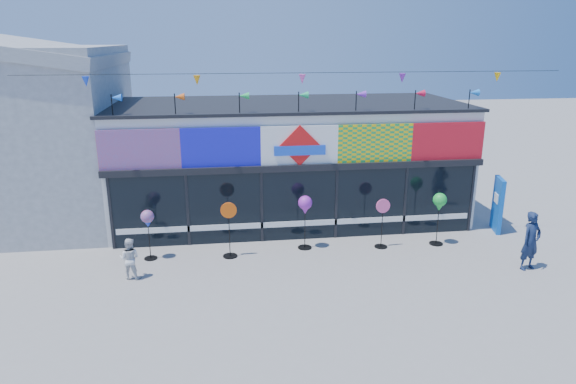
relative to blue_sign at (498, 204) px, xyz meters
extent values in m
plane|color=gray|center=(-6.71, -3.30, -0.92)|extent=(80.00, 80.00, 0.00)
cube|color=silver|center=(-6.71, 2.70, 1.08)|extent=(12.00, 5.00, 4.00)
cube|color=black|center=(-6.71, 0.14, 0.23)|extent=(11.60, 0.12, 2.30)
cube|color=black|center=(-6.71, 0.10, 1.48)|extent=(12.00, 0.30, 0.20)
cube|color=white|center=(-6.71, 0.11, -0.37)|extent=(11.40, 0.10, 0.18)
cube|color=black|center=(-6.71, 2.70, 3.13)|extent=(12.20, 5.20, 0.10)
cube|color=black|center=(-12.51, 0.13, 0.23)|extent=(0.08, 0.14, 2.30)
cube|color=black|center=(-10.21, 0.13, 0.23)|extent=(0.08, 0.14, 2.30)
cube|color=black|center=(-7.91, 0.13, 0.23)|extent=(0.08, 0.14, 2.30)
cube|color=black|center=(-5.51, 0.13, 0.23)|extent=(0.08, 0.14, 2.30)
cube|color=black|center=(-3.21, 0.13, 0.23)|extent=(0.08, 0.14, 2.30)
cube|color=black|center=(-0.91, 0.13, 0.23)|extent=(0.08, 0.14, 2.30)
cube|color=red|center=(-11.51, 0.12, 2.18)|extent=(2.40, 0.08, 1.20)
cube|color=#1818CE|center=(-9.11, 0.12, 2.18)|extent=(2.40, 0.08, 1.20)
cube|color=white|center=(-6.71, 0.12, 2.18)|extent=(2.40, 0.08, 1.20)
cube|color=yellow|center=(-4.31, 0.12, 2.18)|extent=(2.40, 0.08, 1.20)
cube|color=red|center=(-1.91, 0.12, 2.18)|extent=(2.40, 0.08, 1.20)
cube|color=red|center=(-6.71, 0.06, 2.18)|extent=(1.27, 0.06, 1.27)
cube|color=blue|center=(-6.71, 0.04, 2.03)|extent=(1.60, 0.05, 0.30)
cube|color=purple|center=(-10.74, 0.18, 0.10)|extent=(0.78, 0.03, 0.78)
cube|color=#DB49AB|center=(-9.40, 0.18, 0.38)|extent=(0.92, 0.03, 0.92)
cube|color=blue|center=(-8.05, 0.18, 0.64)|extent=(0.78, 0.03, 0.78)
cube|color=red|center=(-6.71, 0.18, 0.07)|extent=(0.92, 0.03, 0.92)
cube|color=yellow|center=(-5.37, 0.18, 0.34)|extent=(0.78, 0.03, 0.78)
cube|color=#F4F114|center=(-4.03, 0.18, 0.52)|extent=(0.92, 0.03, 0.92)
cube|color=purple|center=(-2.68, 0.18, 0.08)|extent=(0.78, 0.03, 0.78)
cylinder|color=black|center=(-12.21, 0.35, 3.43)|extent=(0.03, 0.03, 0.70)
cone|color=blue|center=(-12.07, 0.35, 3.68)|extent=(0.30, 0.22, 0.22)
cylinder|color=black|center=(-10.41, 0.35, 3.43)|extent=(0.03, 0.03, 0.70)
cone|color=#D35413|center=(-10.27, 0.35, 3.68)|extent=(0.30, 0.22, 0.22)
cylinder|color=black|center=(-8.51, 0.35, 3.43)|extent=(0.03, 0.03, 0.70)
cone|color=green|center=(-8.37, 0.35, 3.68)|extent=(0.30, 0.22, 0.22)
cylinder|color=black|center=(-6.71, 0.35, 3.43)|extent=(0.03, 0.03, 0.70)
cone|color=#19A85E|center=(-6.57, 0.35, 3.68)|extent=(0.30, 0.22, 0.22)
cylinder|color=black|center=(-4.91, 0.35, 3.43)|extent=(0.03, 0.03, 0.70)
cone|color=purple|center=(-4.77, 0.35, 3.68)|extent=(0.30, 0.22, 0.22)
cylinder|color=black|center=(-3.01, 0.35, 3.43)|extent=(0.03, 0.03, 0.70)
cone|color=red|center=(-2.87, 0.35, 3.68)|extent=(0.30, 0.22, 0.22)
cylinder|color=black|center=(-1.21, 0.35, 3.43)|extent=(0.03, 0.03, 0.70)
cone|color=blue|center=(-1.07, 0.35, 3.68)|extent=(0.30, 0.22, 0.22)
cylinder|color=black|center=(-6.71, -0.30, 4.38)|extent=(16.00, 0.01, 0.01)
cone|color=blue|center=(-12.71, -0.30, 4.20)|extent=(0.20, 0.20, 0.28)
cone|color=orange|center=(-9.71, -0.30, 4.20)|extent=(0.20, 0.20, 0.28)
cone|color=#ED4FB0|center=(-6.71, -0.30, 4.20)|extent=(0.20, 0.20, 0.28)
cone|color=purple|center=(-3.71, -0.30, 4.20)|extent=(0.20, 0.20, 0.28)
cone|color=yellow|center=(-0.71, -0.30, 4.20)|extent=(0.20, 0.20, 0.28)
cube|color=#AAACAF|center=(-16.71, 3.70, 2.08)|extent=(8.00, 7.00, 6.00)
cube|color=#0B51B2|center=(0.00, 0.00, 0.00)|extent=(0.37, 0.92, 1.83)
cube|color=white|center=(-0.07, 0.00, 0.22)|extent=(0.14, 0.41, 0.32)
cylinder|color=black|center=(-11.30, -0.84, -0.91)|extent=(0.38, 0.38, 0.03)
cylinder|color=black|center=(-11.30, -0.84, -0.27)|extent=(0.02, 0.02, 1.25)
sphere|color=#1834CC|center=(-11.30, -0.84, 0.40)|extent=(0.38, 0.38, 0.38)
cone|color=#1834CC|center=(-11.30, -0.84, 0.16)|extent=(0.19, 0.19, 0.17)
cylinder|color=black|center=(-8.96, -0.99, -0.90)|extent=(0.43, 0.43, 0.03)
cylinder|color=black|center=(-8.96, -0.99, -0.19)|extent=(0.03, 0.03, 1.40)
cylinder|color=#EB520C|center=(-8.96, -0.99, 0.54)|extent=(0.48, 0.05, 0.48)
cylinder|color=black|center=(-6.65, -0.65, -0.90)|extent=(0.43, 0.43, 0.03)
cylinder|color=black|center=(-6.65, -0.65, -0.19)|extent=(0.03, 0.03, 1.39)
sphere|color=purple|center=(-6.65, -0.65, 0.56)|extent=(0.43, 0.43, 0.43)
cone|color=purple|center=(-6.65, -0.65, 0.29)|extent=(0.21, 0.21, 0.19)
cylinder|color=black|center=(-4.28, -0.89, -0.91)|extent=(0.40, 0.40, 0.03)
cylinder|color=black|center=(-4.28, -0.89, -0.24)|extent=(0.02, 0.02, 1.30)
cylinder|color=#F35191|center=(-4.28, -0.89, 0.43)|extent=(0.44, 0.05, 0.44)
cylinder|color=black|center=(-2.47, -0.89, -0.91)|extent=(0.43, 0.43, 0.03)
cylinder|color=black|center=(-2.47, -0.89, -0.20)|extent=(0.03, 0.03, 1.39)
sphere|color=green|center=(-2.47, -0.89, 0.55)|extent=(0.43, 0.43, 0.43)
cone|color=green|center=(-2.47, -0.89, 0.29)|extent=(0.21, 0.21, 0.19)
imported|color=#152142|center=(-0.65, -2.97, -0.08)|extent=(0.70, 0.56, 1.68)
imported|color=silver|center=(-11.67, -2.07, -0.35)|extent=(0.61, 0.43, 1.15)
camera|label=1|loc=(-9.14, -15.22, 5.33)|focal=32.00mm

